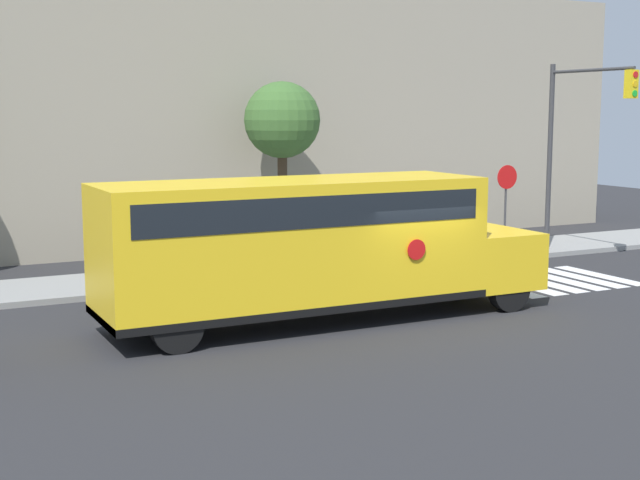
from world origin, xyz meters
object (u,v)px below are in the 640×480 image
school_bus (310,241)px  tree_near_sidewalk (282,122)px  stop_sign (506,196)px  traffic_light (574,130)px

school_bus → tree_near_sidewalk: size_ratio=1.84×
school_bus → tree_near_sidewalk: bearing=69.2°
tree_near_sidewalk → stop_sign: bearing=-29.4°
stop_sign → tree_near_sidewalk: size_ratio=0.53×
stop_sign → tree_near_sidewalk: (-6.12, 3.45, 2.29)m
school_bus → tree_near_sidewalk: tree_near_sidewalk is taller
school_bus → stop_sign: 10.74m
stop_sign → traffic_light: traffic_light is taller
school_bus → stop_sign: bearing=28.9°
school_bus → traffic_light: 11.88m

